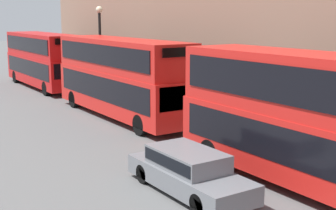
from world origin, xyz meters
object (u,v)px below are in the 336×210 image
object	(u,v)px
bus_second_in_queue	(121,74)
bus_third_in_queue	(43,58)
car_hatchback	(189,170)
bus_leading	(322,119)

from	to	relation	value
bus_second_in_queue	bus_third_in_queue	distance (m)	12.81
car_hatchback	bus_third_in_queue	bearing A→B (deg)	81.88
bus_third_in_queue	car_hatchback	bearing A→B (deg)	-98.12
car_hatchback	bus_second_in_queue	bearing A→B (deg)	72.84
bus_leading	bus_third_in_queue	world-z (taller)	bus_leading
car_hatchback	bus_leading	bearing A→B (deg)	-33.94
bus_leading	bus_second_in_queue	distance (m)	13.30
bus_leading	car_hatchback	xyz separation A→B (m)	(-3.40, 2.29, -1.67)
bus_leading	bus_third_in_queue	xyz separation A→B (m)	(0.00, 26.11, -0.11)
bus_second_in_queue	car_hatchback	bearing A→B (deg)	-107.16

